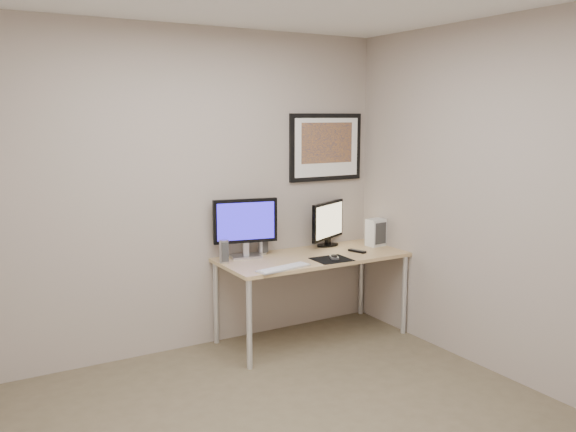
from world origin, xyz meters
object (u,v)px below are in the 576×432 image
Objects in this scene: speaker_left at (224,251)px; fan_unit at (376,232)px; monitor_tv at (328,223)px; framed_art at (326,147)px; speaker_right at (262,243)px; desk at (312,263)px; monitor_large at (246,225)px; keyboard at (283,268)px.

fan_unit is at bearing 7.58° from speaker_left.
monitor_tv is 2.51× the size of speaker_left.
framed_art is 3.83× the size of speaker_right.
desk is 0.46m from speaker_right.
monitor_large is (-0.52, 0.22, 0.34)m from desk.
monitor_tv reaches higher than desk.
speaker_right is (0.18, 0.04, -0.18)m from monitor_large.
speaker_right reaches higher than desk.
framed_art is at bearing 134.39° from fan_unit.
monitor_tv is at bearing -108.15° from framed_art.
speaker_left reaches higher than desk.
monitor_large is 0.57m from keyboard.
speaker_left is 1.47m from fan_unit.
fan_unit is (0.36, -0.29, -0.77)m from framed_art.
monitor_large is 0.30m from speaker_left.
speaker_right is at bearing -174.53° from framed_art.
fan_unit is (1.15, 0.32, 0.12)m from keyboard.
framed_art reaches higher than monitor_large.
speaker_right is at bearing 151.05° from monitor_tv.
speaker_left is (-1.10, -0.19, -0.80)m from framed_art.
monitor_tv is 2.43× the size of speaker_right.
speaker_right reaches higher than speaker_left.
speaker_right is (-0.66, 0.02, -0.12)m from monitor_tv.
fan_unit is (0.71, 0.04, 0.19)m from desk.
monitor_tv is 0.67m from speaker_right.
monitor_tv reaches higher than keyboard.
monitor_large reaches higher than speaker_right.
monitor_tv reaches higher than speaker_left.
desk is at bearing -50.47° from speaker_right.
monitor_large is 1.13× the size of monitor_tv.
framed_art is 0.90m from fan_unit.
speaker_left is (-0.23, -0.08, -0.18)m from monitor_large.
framed_art is (0.35, 0.33, 0.96)m from desk.
keyboard is at bearing -172.85° from monitor_tv.
monitor_large is at bearing 164.98° from fan_unit.
speaker_left is at bearing 169.29° from fan_unit.
speaker_left is at bearing 158.17° from monitor_tv.
desk is 0.74m from fan_unit.
fan_unit is (1.05, -0.22, 0.03)m from speaker_right.
speaker_left is at bearing -149.68° from monitor_large.
framed_art is 0.68m from monitor_tv.
monitor_tv is at bearing -14.33° from speaker_right.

